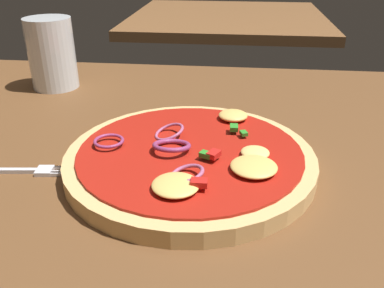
{
  "coord_description": "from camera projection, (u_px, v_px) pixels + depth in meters",
  "views": [
    {
      "loc": [
        0.09,
        -0.39,
        0.27
      ],
      "look_at": [
        0.04,
        0.04,
        0.05
      ],
      "focal_mm": 38.34,
      "sensor_mm": 36.0,
      "label": 1
    }
  ],
  "objects": [
    {
      "name": "background_table",
      "position": [
        228.0,
        19.0,
        1.43
      ],
      "size": [
        0.66,
        0.65,
        0.03
      ],
      "color": "brown",
      "rests_on": "ground"
    },
    {
      "name": "beer_glass",
      "position": [
        52.0,
        55.0,
        0.71
      ],
      "size": [
        0.08,
        0.08,
        0.12
      ],
      "color": "silver",
      "rests_on": "dining_table"
    },
    {
      "name": "fork",
      "position": [
        16.0,
        171.0,
        0.47
      ],
      "size": [
        0.17,
        0.03,
        0.01
      ],
      "color": "silver",
      "rests_on": "dining_table"
    },
    {
      "name": "pizza",
      "position": [
        191.0,
        158.0,
        0.47
      ],
      "size": [
        0.29,
        0.29,
        0.04
      ],
      "color": "tan",
      "rests_on": "dining_table"
    },
    {
      "name": "dining_table",
      "position": [
        151.0,
        185.0,
        0.47
      ],
      "size": [
        1.33,
        0.88,
        0.03
      ],
      "color": "brown",
      "rests_on": "ground"
    }
  ]
}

